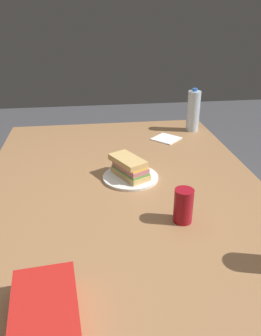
# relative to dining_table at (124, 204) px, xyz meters

# --- Properties ---
(ground_plane) EXTENTS (8.00, 8.00, 0.00)m
(ground_plane) POSITION_rel_dining_table_xyz_m (0.00, 0.00, -0.66)
(ground_plane) COLOR #4C4C51
(dining_table) EXTENTS (1.70, 1.16, 0.74)m
(dining_table) POSITION_rel_dining_table_xyz_m (0.00, 0.00, 0.00)
(dining_table) COLOR #9E7047
(dining_table) RESTS_ON ground_plane
(paper_plate) EXTENTS (0.24, 0.24, 0.01)m
(paper_plate) POSITION_rel_dining_table_xyz_m (0.08, -0.04, 0.08)
(paper_plate) COLOR white
(paper_plate) RESTS_ON dining_table
(sandwich) EXTENTS (0.20, 0.17, 0.08)m
(sandwich) POSITION_rel_dining_table_xyz_m (0.09, -0.03, 0.13)
(sandwich) COLOR #DBB26B
(sandwich) RESTS_ON paper_plate
(soda_can_red) EXTENTS (0.07, 0.07, 0.12)m
(soda_can_red) POSITION_rel_dining_table_xyz_m (-0.25, -0.17, 0.14)
(soda_can_red) COLOR maroon
(soda_can_red) RESTS_ON dining_table
(chip_bag) EXTENTS (0.24, 0.17, 0.07)m
(chip_bag) POSITION_rel_dining_table_xyz_m (-0.61, 0.25, 0.11)
(chip_bag) COLOR red
(chip_bag) RESTS_ON dining_table
(water_bottle_tall) EXTENTS (0.07, 0.07, 0.25)m
(water_bottle_tall) POSITION_rel_dining_table_xyz_m (0.65, -0.48, 0.19)
(water_bottle_tall) COLOR silver
(water_bottle_tall) RESTS_ON dining_table
(paper_napkin) EXTENTS (0.18, 0.18, 0.01)m
(paper_napkin) POSITION_rel_dining_table_xyz_m (0.53, -0.30, 0.08)
(paper_napkin) COLOR white
(paper_napkin) RESTS_ON dining_table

